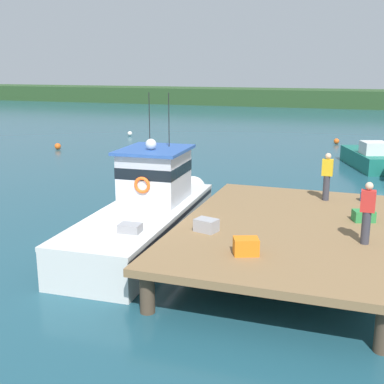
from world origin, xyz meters
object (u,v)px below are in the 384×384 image
(deckhand_further_back, at_px, (367,212))
(moored_boat_mid_harbor, at_px, (370,159))
(crate_stack_near_edge, at_px, (206,225))
(main_fishing_boat, at_px, (149,211))
(mooring_buoy_channel_marker, at_px, (130,134))
(crate_single_by_cleat, at_px, (246,246))
(mooring_buoy_spare_mooring, at_px, (58,146))
(mooring_buoy_outer, at_px, (336,141))
(deckhand_by_the_boat, at_px, (327,176))
(bait_bucket, at_px, (365,196))
(crate_single_far, at_px, (364,216))

(deckhand_further_back, height_order, moored_boat_mid_harbor, deckhand_further_back)
(deckhand_further_back, bearing_deg, crate_stack_near_edge, -174.91)
(main_fishing_boat, relative_size, mooring_buoy_channel_marker, 25.37)
(main_fishing_boat, relative_size, crate_single_by_cleat, 16.44)
(mooring_buoy_spare_mooring, bearing_deg, mooring_buoy_outer, 26.24)
(main_fishing_boat, relative_size, deckhand_by_the_boat, 6.05)
(bait_bucket, relative_size, deckhand_further_back, 0.21)
(crate_stack_near_edge, relative_size, bait_bucket, 1.76)
(mooring_buoy_channel_marker, distance_m, mooring_buoy_outer, 16.63)
(mooring_buoy_outer, bearing_deg, mooring_buoy_channel_marker, -176.48)
(moored_boat_mid_harbor, xyz_separation_m, mooring_buoy_spare_mooring, (-20.66, 0.23, -0.34))
(bait_bucket, bearing_deg, mooring_buoy_outer, 95.66)
(crate_stack_near_edge, xyz_separation_m, mooring_buoy_spare_mooring, (-16.30, 17.28, -1.16))
(moored_boat_mid_harbor, bearing_deg, crate_single_by_cleat, -99.02)
(bait_bucket, height_order, mooring_buoy_spare_mooring, bait_bucket)
(mooring_buoy_outer, relative_size, mooring_buoy_spare_mooring, 0.94)
(crate_stack_near_edge, distance_m, mooring_buoy_outer, 26.40)
(deckhand_further_back, xyz_separation_m, mooring_buoy_channel_marker, (-18.76, 24.91, -1.86))
(bait_bucket, bearing_deg, moored_boat_mid_harbor, 88.90)
(deckhand_further_back, bearing_deg, deckhand_by_the_boat, 107.48)
(moored_boat_mid_harbor, relative_size, mooring_buoy_spare_mooring, 14.74)
(deckhand_further_back, bearing_deg, main_fishing_boat, 167.00)
(main_fishing_boat, height_order, mooring_buoy_spare_mooring, main_fishing_boat)
(crate_single_by_cleat, xyz_separation_m, mooring_buoy_spare_mooring, (-17.74, 18.65, -1.19))
(bait_bucket, distance_m, deckhand_by_the_boat, 1.47)
(crate_stack_near_edge, relative_size, deckhand_by_the_boat, 0.37)
(mooring_buoy_spare_mooring, bearing_deg, moored_boat_mid_harbor, -0.64)
(bait_bucket, relative_size, mooring_buoy_outer, 0.84)
(mooring_buoy_spare_mooring, bearing_deg, crate_stack_near_edge, -46.67)
(main_fishing_boat, relative_size, moored_boat_mid_harbor, 1.55)
(bait_bucket, bearing_deg, mooring_buoy_channel_marker, 132.45)
(main_fishing_boat, relative_size, bait_bucket, 29.02)
(moored_boat_mid_harbor, height_order, mooring_buoy_outer, moored_boat_mid_harbor)
(mooring_buoy_outer, bearing_deg, mooring_buoy_spare_mooring, -153.76)
(crate_single_by_cleat, height_order, bait_bucket, crate_single_by_cleat)
(crate_single_far, xyz_separation_m, crate_stack_near_edge, (-4.11, -2.41, 0.01))
(deckhand_further_back, distance_m, mooring_buoy_channel_marker, 31.24)
(main_fishing_boat, xyz_separation_m, moored_boat_mid_harbor, (6.96, 15.11, -0.45))
(mooring_buoy_outer, bearing_deg, crate_single_far, -84.95)
(crate_single_far, height_order, mooring_buoy_outer, crate_single_far)
(main_fishing_boat, height_order, mooring_buoy_outer, main_fishing_boat)
(mooring_buoy_spare_mooring, bearing_deg, crate_single_far, -36.08)
(crate_single_far, distance_m, deckhand_further_back, 2.15)
(crate_single_by_cleat, bearing_deg, mooring_buoy_outer, 88.84)
(crate_stack_near_edge, bearing_deg, bait_bucket, 49.34)
(bait_bucket, height_order, deckhand_by_the_boat, deckhand_by_the_boat)
(bait_bucket, xyz_separation_m, moored_boat_mid_harbor, (0.23, 12.24, -0.82))
(deckhand_by_the_boat, bearing_deg, crate_single_by_cleat, -103.53)
(crate_single_far, bearing_deg, mooring_buoy_outer, 95.05)
(main_fishing_boat, distance_m, mooring_buoy_spare_mooring, 20.59)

